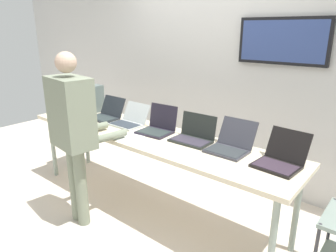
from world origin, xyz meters
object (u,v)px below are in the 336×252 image
(laptop_station_0, at_px, (106,113))
(laptop_station_5, at_px, (281,158))
(equipment_box, at_px, (82,98))
(laptop_station_1, at_px, (130,120))
(laptop_station_4, at_px, (231,144))
(person, at_px, (73,125))
(workbench, at_px, (148,139))
(laptop_station_2, at_px, (158,126))
(laptop_station_3, at_px, (194,135))

(laptop_station_0, xyz_separation_m, laptop_station_5, (2.04, 0.01, 0.00))
(equipment_box, bearing_deg, laptop_station_1, -0.58)
(laptop_station_1, relative_size, laptop_station_4, 0.93)
(person, bearing_deg, equipment_box, 141.14)
(workbench, height_order, laptop_station_2, laptop_station_2)
(workbench, xyz_separation_m, person, (-0.33, -0.62, 0.23))
(equipment_box, distance_m, laptop_station_4, 2.07)
(equipment_box, xyz_separation_m, person, (0.91, -0.73, 0.01))
(laptop_station_4, bearing_deg, laptop_station_0, -178.89)
(laptop_station_3, distance_m, laptop_station_4, 0.38)
(workbench, bearing_deg, person, -117.82)
(person, bearing_deg, laptop_station_1, 93.34)
(equipment_box, bearing_deg, workbench, -5.22)
(workbench, bearing_deg, laptop_station_0, 171.85)
(laptop_station_5, bearing_deg, laptop_station_1, -179.59)
(laptop_station_3, relative_size, laptop_station_5, 0.95)
(workbench, relative_size, person, 1.86)
(laptop_station_0, bearing_deg, person, -58.97)
(equipment_box, bearing_deg, laptop_station_3, 0.55)
(laptop_station_2, bearing_deg, laptop_station_4, 2.29)
(equipment_box, distance_m, laptop_station_5, 2.51)
(workbench, xyz_separation_m, equipment_box, (-1.24, 0.11, 0.22))
(laptop_station_4, bearing_deg, laptop_station_2, -177.71)
(laptop_station_2, bearing_deg, laptop_station_1, -179.37)
(laptop_station_5, relative_size, person, 0.24)
(laptop_station_3, height_order, laptop_station_5, laptop_station_5)
(workbench, xyz_separation_m, laptop_station_5, (1.27, 0.12, 0.11))
(equipment_box, bearing_deg, person, -38.86)
(workbench, height_order, equipment_box, equipment_box)
(laptop_station_3, distance_m, person, 1.09)
(laptop_station_0, xyz_separation_m, laptop_station_4, (1.60, 0.03, 0.00))
(laptop_station_4, bearing_deg, laptop_station_5, -3.23)
(laptop_station_2, bearing_deg, laptop_station_3, 2.79)
(equipment_box, height_order, person, person)
(laptop_station_4, xyz_separation_m, person, (-1.16, -0.76, 0.12))
(laptop_station_2, distance_m, person, 0.82)
(laptop_station_1, distance_m, person, 0.74)
(laptop_station_0, xyz_separation_m, laptop_station_2, (0.80, -0.00, 0.01))
(laptop_station_2, height_order, laptop_station_4, laptop_station_2)
(workbench, xyz_separation_m, laptop_station_1, (-0.37, 0.10, 0.10))
(laptop_station_4, relative_size, person, 0.23)
(laptop_station_0, height_order, person, person)
(equipment_box, bearing_deg, laptop_station_2, -0.20)
(laptop_station_3, distance_m, laptop_station_5, 0.82)
(laptop_station_2, xyz_separation_m, laptop_station_3, (0.42, 0.02, -0.00))
(workbench, distance_m, equipment_box, 1.26)
(workbench, distance_m, laptop_station_5, 1.28)
(laptop_station_5, bearing_deg, laptop_station_3, 179.06)
(laptop_station_1, bearing_deg, laptop_station_0, 179.21)
(laptop_station_2, distance_m, laptop_station_3, 0.42)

